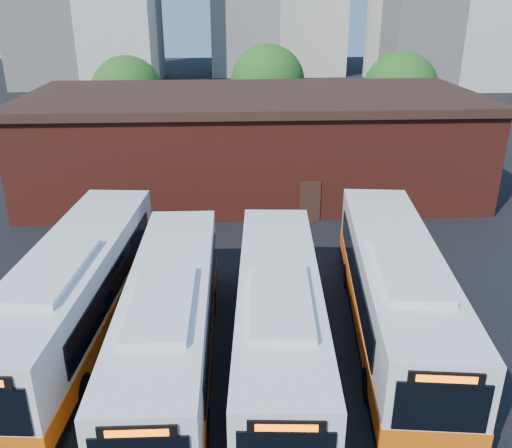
{
  "coord_description": "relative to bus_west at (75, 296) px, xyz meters",
  "views": [
    {
      "loc": [
        -1.6,
        -14.86,
        11.87
      ],
      "look_at": [
        -0.46,
        6.9,
        2.82
      ],
      "focal_mm": 38.0,
      "sensor_mm": 36.0,
      "label": 1
    }
  ],
  "objects": [
    {
      "name": "ground",
      "position": [
        7.36,
        -2.89,
        -1.72
      ],
      "size": [
        220.0,
        220.0,
        0.0
      ],
      "primitive_type": "plane",
      "color": "black"
    },
    {
      "name": "bus_west",
      "position": [
        0.0,
        0.0,
        0.0
      ],
      "size": [
        4.05,
        14.12,
        3.8
      ],
      "rotation": [
        0.0,
        0.0,
        -0.09
      ],
      "color": "white",
      "rests_on": "ground"
    },
    {
      "name": "bus_midwest",
      "position": [
        3.68,
        -2.04,
        -0.1
      ],
      "size": [
        2.89,
        13.21,
        3.58
      ],
      "rotation": [
        0.0,
        0.0,
        -0.01
      ],
      "color": "white",
      "rests_on": "ground"
    },
    {
      "name": "bus_mideast",
      "position": [
        7.35,
        -2.07,
        -0.1
      ],
      "size": [
        3.57,
        13.3,
        3.59
      ],
      "rotation": [
        0.0,
        0.0,
        -0.07
      ],
      "color": "white",
      "rests_on": "ground"
    },
    {
      "name": "bus_east",
      "position": [
        11.83,
        -0.49,
        -0.0
      ],
      "size": [
        4.46,
        14.12,
        3.79
      ],
      "rotation": [
        0.0,
        0.0,
        -0.12
      ],
      "color": "white",
      "rests_on": "ground"
    },
    {
      "name": "depot_building",
      "position": [
        7.36,
        17.1,
        1.53
      ],
      "size": [
        28.6,
        12.6,
        6.4
      ],
      "color": "maroon",
      "rests_on": "ground"
    },
    {
      "name": "tree_west",
      "position": [
        -2.64,
        29.11,
        2.92
      ],
      "size": [
        6.0,
        6.0,
        7.65
      ],
      "color": "#382314",
      "rests_on": "ground"
    },
    {
      "name": "tree_mid",
      "position": [
        9.36,
        31.11,
        3.35
      ],
      "size": [
        6.56,
        6.56,
        8.36
      ],
      "color": "#382314",
      "rests_on": "ground"
    },
    {
      "name": "tree_east",
      "position": [
        20.36,
        28.11,
        3.11
      ],
      "size": [
        6.24,
        6.24,
        7.96
      ],
      "color": "#382314",
      "rests_on": "ground"
    }
  ]
}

